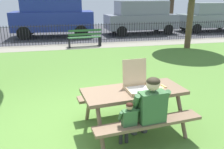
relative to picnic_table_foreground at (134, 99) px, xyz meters
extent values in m
cube|color=#537E34|center=(-1.14, 2.45, -0.61)|extent=(28.00, 12.18, 0.02)
cube|color=gray|center=(-1.14, 7.84, -0.60)|extent=(28.00, 1.40, 0.01)
cube|color=#38383D|center=(-1.14, 12.40, -0.60)|extent=(28.00, 7.72, 0.01)
cube|color=#7A5F47|center=(0.00, 0.00, 0.14)|extent=(1.87, 0.94, 0.06)
cube|color=#7A5F47|center=(0.06, -0.60, -0.16)|extent=(1.82, 0.46, 0.05)
cube|color=#7A5F47|center=(-0.06, 0.60, -0.16)|extent=(1.82, 0.46, 0.05)
cylinder|color=#7A5F47|center=(-0.69, -0.49, -0.24)|extent=(0.11, 0.44, 0.74)
cylinder|color=#7A5F47|center=(-0.78, 0.34, -0.24)|extent=(0.11, 0.44, 0.74)
cylinder|color=#7A5F47|center=(0.78, -0.34, -0.24)|extent=(0.11, 0.44, 0.74)
cylinder|color=#7A5F47|center=(0.69, 0.49, -0.24)|extent=(0.11, 0.44, 0.74)
cube|color=tan|center=(0.08, -0.06, 0.18)|extent=(0.49, 0.49, 0.01)
cube|color=silver|center=(0.08, -0.06, 0.19)|extent=(0.45, 0.45, 0.00)
cube|color=tan|center=(0.09, -0.28, 0.21)|extent=(0.45, 0.05, 0.04)
cube|color=tan|center=(0.06, 0.16, 0.21)|extent=(0.45, 0.05, 0.04)
cube|color=tan|center=(-0.14, -0.08, 0.21)|extent=(0.05, 0.45, 0.04)
cube|color=tan|center=(0.30, -0.05, 0.21)|extent=(0.05, 0.45, 0.04)
cube|color=tan|center=(0.06, 0.17, 0.45)|extent=(0.46, 0.10, 0.45)
pyramid|color=#F1D079|center=(0.47, 0.00, 0.18)|extent=(0.23, 0.18, 0.01)
cube|color=tan|center=(0.58, 0.02, 0.18)|extent=(0.06, 0.16, 0.02)
cylinder|color=#474747|center=(-0.04, -0.18, -0.38)|extent=(0.12, 0.12, 0.44)
cylinder|color=#474747|center=(-0.01, -0.39, -0.13)|extent=(0.19, 0.43, 0.15)
cylinder|color=#474747|center=(0.16, -0.16, -0.38)|extent=(0.12, 0.12, 0.44)
cylinder|color=#474747|center=(0.18, -0.37, -0.13)|extent=(0.19, 0.43, 0.15)
cube|color=#386638|center=(0.11, -0.59, 0.10)|extent=(0.44, 0.26, 0.52)
cylinder|color=#386638|center=(-0.16, -0.57, 0.21)|extent=(0.11, 0.22, 0.31)
cylinder|color=#386638|center=(0.36, -0.52, 0.21)|extent=(0.11, 0.22, 0.31)
sphere|color=beige|center=(0.10, -0.57, 0.48)|extent=(0.21, 0.21, 0.21)
ellipsoid|color=#30291B|center=(0.11, -0.58, 0.53)|extent=(0.21, 0.20, 0.12)
cylinder|color=#313131|center=(-0.34, -0.42, -0.38)|extent=(0.06, 0.06, 0.44)
cylinder|color=#313131|center=(-0.33, -0.53, -0.14)|extent=(0.10, 0.23, 0.08)
cylinder|color=#313131|center=(-0.24, -0.41, -0.38)|extent=(0.06, 0.06, 0.44)
cylinder|color=#313131|center=(-0.23, -0.52, -0.14)|extent=(0.10, 0.23, 0.08)
cube|color=#386638|center=(-0.27, -0.63, -0.02)|extent=(0.23, 0.14, 0.27)
cylinder|color=#386638|center=(-0.41, -0.62, 0.03)|extent=(0.06, 0.11, 0.16)
cylinder|color=#386638|center=(-0.14, -0.59, 0.03)|extent=(0.06, 0.11, 0.16)
sphere|color=tan|center=(-0.27, -0.62, 0.18)|extent=(0.11, 0.11, 0.11)
ellipsoid|color=#381A11|center=(-0.27, -0.63, 0.21)|extent=(0.11, 0.11, 0.06)
cylinder|color=black|center=(-1.14, 8.54, 0.34)|extent=(19.55, 0.03, 0.03)
cylinder|color=black|center=(-1.14, 8.54, -0.44)|extent=(19.55, 0.03, 0.03)
cylinder|color=black|center=(-3.96, 8.54, -0.09)|extent=(0.02, 0.02, 1.02)
cylinder|color=black|center=(-3.82, 8.54, -0.09)|extent=(0.02, 0.02, 1.02)
cylinder|color=black|center=(-3.68, 8.54, -0.09)|extent=(0.02, 0.02, 1.02)
cylinder|color=black|center=(-3.54, 8.54, -0.09)|extent=(0.02, 0.02, 1.02)
cylinder|color=black|center=(-3.39, 8.54, -0.09)|extent=(0.02, 0.02, 1.02)
cylinder|color=black|center=(-3.25, 8.54, -0.09)|extent=(0.02, 0.02, 1.02)
cylinder|color=black|center=(-3.11, 8.54, -0.09)|extent=(0.02, 0.02, 1.02)
cylinder|color=black|center=(-2.97, 8.54, -0.09)|extent=(0.02, 0.02, 1.02)
cylinder|color=black|center=(-2.83, 8.54, -0.09)|extent=(0.02, 0.02, 1.02)
cylinder|color=black|center=(-2.69, 8.54, -0.09)|extent=(0.02, 0.02, 1.02)
cylinder|color=black|center=(-2.55, 8.54, -0.09)|extent=(0.02, 0.02, 1.02)
cylinder|color=black|center=(-2.41, 8.54, -0.09)|extent=(0.02, 0.02, 1.02)
cylinder|color=black|center=(-2.27, 8.54, -0.09)|extent=(0.02, 0.02, 1.02)
cylinder|color=black|center=(-2.13, 8.54, -0.09)|extent=(0.02, 0.02, 1.02)
cylinder|color=black|center=(-1.99, 8.54, -0.09)|extent=(0.02, 0.02, 1.02)
cylinder|color=black|center=(-1.85, 8.54, -0.09)|extent=(0.02, 0.02, 1.02)
cylinder|color=black|center=(-1.71, 8.54, -0.09)|extent=(0.02, 0.02, 1.02)
cylinder|color=black|center=(-1.57, 8.54, -0.09)|extent=(0.02, 0.02, 1.02)
cylinder|color=black|center=(-1.43, 8.54, -0.09)|extent=(0.02, 0.02, 1.02)
cylinder|color=black|center=(-1.28, 8.54, -0.09)|extent=(0.02, 0.02, 1.02)
cylinder|color=black|center=(-1.14, 8.54, -0.09)|extent=(0.02, 0.02, 1.02)
cylinder|color=black|center=(-1.00, 8.54, -0.09)|extent=(0.02, 0.02, 1.02)
cylinder|color=black|center=(-0.86, 8.54, -0.09)|extent=(0.02, 0.02, 1.02)
cylinder|color=black|center=(-0.72, 8.54, -0.09)|extent=(0.02, 0.02, 1.02)
cylinder|color=black|center=(-0.58, 8.54, -0.09)|extent=(0.02, 0.02, 1.02)
cylinder|color=black|center=(-0.44, 8.54, -0.09)|extent=(0.02, 0.02, 1.02)
cylinder|color=black|center=(-0.30, 8.54, -0.09)|extent=(0.02, 0.02, 1.02)
cylinder|color=black|center=(-0.16, 8.54, -0.09)|extent=(0.02, 0.02, 1.02)
cylinder|color=black|center=(-0.02, 8.54, -0.09)|extent=(0.02, 0.02, 1.02)
cylinder|color=black|center=(0.12, 8.54, -0.09)|extent=(0.02, 0.02, 1.02)
cylinder|color=black|center=(0.26, 8.54, -0.09)|extent=(0.02, 0.02, 1.02)
cylinder|color=black|center=(0.40, 8.54, -0.09)|extent=(0.02, 0.02, 1.02)
cylinder|color=black|center=(0.54, 8.54, -0.09)|extent=(0.02, 0.02, 1.02)
cylinder|color=black|center=(0.68, 8.54, -0.09)|extent=(0.02, 0.02, 1.02)
cylinder|color=black|center=(0.83, 8.54, -0.09)|extent=(0.02, 0.02, 1.02)
cylinder|color=black|center=(0.97, 8.54, -0.09)|extent=(0.02, 0.02, 1.02)
cylinder|color=black|center=(1.11, 8.54, -0.09)|extent=(0.02, 0.02, 1.02)
cylinder|color=black|center=(1.25, 8.54, -0.09)|extent=(0.02, 0.02, 1.02)
cylinder|color=black|center=(1.39, 8.54, -0.09)|extent=(0.02, 0.02, 1.02)
cylinder|color=black|center=(1.53, 8.54, -0.09)|extent=(0.02, 0.02, 1.02)
cylinder|color=black|center=(1.67, 8.54, -0.09)|extent=(0.02, 0.02, 1.02)
cylinder|color=black|center=(1.81, 8.54, -0.09)|extent=(0.02, 0.02, 1.02)
cylinder|color=black|center=(1.95, 8.54, -0.09)|extent=(0.02, 0.02, 1.02)
cylinder|color=black|center=(2.09, 8.54, -0.09)|extent=(0.02, 0.02, 1.02)
cylinder|color=black|center=(2.23, 8.54, -0.09)|extent=(0.02, 0.02, 1.02)
cylinder|color=black|center=(2.37, 8.54, -0.09)|extent=(0.02, 0.02, 1.02)
cylinder|color=black|center=(2.51, 8.54, -0.09)|extent=(0.02, 0.02, 1.02)
cylinder|color=black|center=(2.65, 8.54, -0.09)|extent=(0.02, 0.02, 1.02)
cylinder|color=black|center=(2.79, 8.54, -0.09)|extent=(0.02, 0.02, 1.02)
cylinder|color=black|center=(2.94, 8.54, -0.09)|extent=(0.02, 0.02, 1.02)
cylinder|color=black|center=(3.08, 8.54, -0.09)|extent=(0.02, 0.02, 1.02)
cylinder|color=black|center=(3.22, 8.54, -0.09)|extent=(0.02, 0.02, 1.02)
cylinder|color=black|center=(3.36, 8.54, -0.09)|extent=(0.02, 0.02, 1.02)
cylinder|color=black|center=(3.50, 8.54, -0.09)|extent=(0.02, 0.02, 1.02)
cylinder|color=black|center=(3.64, 8.54, -0.09)|extent=(0.02, 0.02, 1.02)
cylinder|color=black|center=(3.78, 8.54, -0.09)|extent=(0.02, 0.02, 1.02)
cylinder|color=black|center=(3.92, 8.54, -0.09)|extent=(0.02, 0.02, 1.02)
cylinder|color=black|center=(4.06, 8.54, -0.09)|extent=(0.02, 0.02, 1.02)
cylinder|color=black|center=(4.20, 8.54, -0.09)|extent=(0.02, 0.02, 1.02)
cylinder|color=black|center=(4.34, 8.54, -0.09)|extent=(0.02, 0.02, 1.02)
cylinder|color=black|center=(4.48, 8.54, -0.09)|extent=(0.02, 0.02, 1.02)
cylinder|color=black|center=(4.62, 8.54, -0.09)|extent=(0.02, 0.02, 1.02)
cylinder|color=black|center=(4.76, 8.54, -0.09)|extent=(0.02, 0.02, 1.02)
cylinder|color=black|center=(4.90, 8.54, -0.09)|extent=(0.02, 0.02, 1.02)
cylinder|color=black|center=(5.05, 8.54, -0.09)|extent=(0.02, 0.02, 1.02)
cylinder|color=black|center=(5.19, 8.54, -0.09)|extent=(0.02, 0.02, 1.02)
cylinder|color=black|center=(5.33, 8.54, -0.09)|extent=(0.02, 0.02, 1.02)
cylinder|color=black|center=(5.47, 8.54, -0.09)|extent=(0.02, 0.02, 1.02)
cylinder|color=black|center=(5.61, 8.54, -0.09)|extent=(0.02, 0.02, 1.02)
cylinder|color=black|center=(5.75, 8.54, -0.09)|extent=(0.02, 0.02, 1.02)
cylinder|color=black|center=(5.89, 8.54, -0.09)|extent=(0.02, 0.02, 1.02)
cylinder|color=black|center=(6.03, 8.54, -0.09)|extent=(0.02, 0.02, 1.02)
cylinder|color=black|center=(6.17, 8.54, -0.09)|extent=(0.02, 0.02, 1.02)
cylinder|color=black|center=(6.31, 8.54, -0.09)|extent=(0.02, 0.02, 1.02)
cylinder|color=black|center=(6.45, 8.54, -0.09)|extent=(0.02, 0.02, 1.02)
cylinder|color=black|center=(6.59, 8.54, -0.09)|extent=(0.02, 0.02, 1.02)
cylinder|color=black|center=(6.73, 8.54, -0.09)|extent=(0.02, 0.02, 1.02)
cylinder|color=black|center=(6.87, 8.54, -0.09)|extent=(0.02, 0.02, 1.02)
cylinder|color=black|center=(7.02, 8.54, -0.09)|extent=(0.02, 0.02, 1.02)
cylinder|color=black|center=(7.16, 8.54, -0.09)|extent=(0.02, 0.02, 1.02)
cylinder|color=black|center=(7.30, 8.54, -0.09)|extent=(0.02, 0.02, 1.02)
cylinder|color=black|center=(7.44, 8.54, -0.09)|extent=(0.02, 0.02, 1.02)
cylinder|color=black|center=(7.58, 8.54, -0.09)|extent=(0.02, 0.02, 1.02)
cylinder|color=black|center=(7.72, 8.54, -0.09)|extent=(0.02, 0.02, 1.02)
cylinder|color=black|center=(7.86, 8.54, -0.09)|extent=(0.02, 0.02, 1.02)
cylinder|color=black|center=(8.00, 8.54, -0.09)|extent=(0.02, 0.02, 1.02)
cylinder|color=black|center=(8.14, 8.54, -0.09)|extent=(0.02, 0.02, 1.02)
cylinder|color=black|center=(8.28, 8.54, -0.09)|extent=(0.02, 0.02, 1.02)
cube|color=#2F5D33|center=(-0.03, 7.91, -0.16)|extent=(1.60, 0.24, 0.04)
cube|color=#2F5D33|center=(-0.02, 7.77, -0.16)|extent=(1.60, 0.24, 0.04)
cube|color=#2F5D33|center=(-0.01, 7.63, -0.16)|extent=(1.60, 0.24, 0.04)
cube|color=#2F5D33|center=(-0.01, 7.57, 0.02)|extent=(1.60, 0.19, 0.11)
cube|color=#2F5D33|center=(-0.01, 7.57, 0.20)|extent=(1.60, 0.19, 0.11)
cube|color=black|center=(0.74, 7.79, -0.38)|extent=(0.09, 0.44, 0.44)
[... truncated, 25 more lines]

